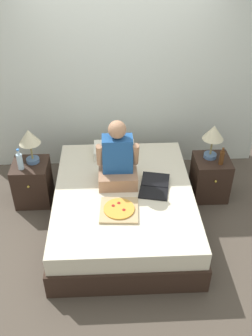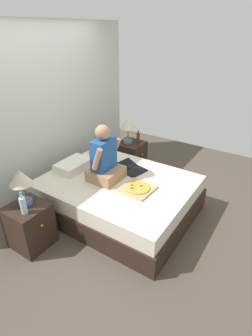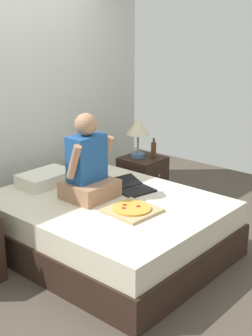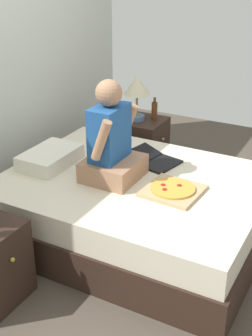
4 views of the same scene
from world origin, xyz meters
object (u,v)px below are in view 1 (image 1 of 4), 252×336
Objects in this scene: lamp_on_right_nightstand at (213,135)px; beer_bottle at (222,157)px; person_seated at (118,161)px; water_bottle at (20,161)px; pizza_box at (119,210)px; bed at (124,207)px; nightstand_left at (33,182)px; nightstand_right at (210,177)px; lamp_on_left_nightstand at (29,139)px; laptop at (154,189)px.

lamp_on_right_nightstand is 0.29m from beer_bottle.
person_seated reaches higher than lamp_on_right_nightstand.
water_bottle is 0.65× the size of pizza_box.
water_bottle is (-1.22, 0.41, 0.42)m from bed.
pizza_box is (-0.00, -0.52, -0.27)m from person_seated.
nightstand_left is 1.33× the size of pizza_box.
nightstand_left is at bearing 48.35° from water_bottle.
water_bottle is at bearing -177.81° from nightstand_right.
pizza_box is (1.03, -0.90, -0.35)m from lamp_on_left_nightstand.
bed is 1.35m from water_bottle.
nightstand_right is (2.36, 0.09, -0.39)m from water_bottle.
lamp_on_left_nightstand is at bearing 158.50° from laptop.
water_bottle is at bearing 161.26° from bed.
pizza_box is at bearing -33.50° from water_bottle.
water_bottle is 1.19m from person_seated.
lamp_on_right_nightstand is at bearing 0.00° from lamp_on_left_nightstand.
laptop is at bearing -146.87° from nightstand_right.
bed is 1.24m from nightstand_right.
person_seated is (-1.27, -0.23, 0.15)m from beer_bottle.
beer_bottle is at bearing -3.72° from lamp_on_left_nightstand.
pizza_box is at bearing -140.48° from laptop.
beer_bottle is at bearing 10.35° from person_seated.
beer_bottle is 0.29× the size of person_seated.
nightstand_right is at bearing -59.07° from lamp_on_right_nightstand.
beer_bottle is 0.55× the size of pizza_box.
person_seated is at bearing 109.32° from bed.
nightstand_left is 0.41m from water_bottle.
person_seated reaches higher than pizza_box.
lamp_on_left_nightstand is 1.59m from laptop.
person_seated is at bearing -164.53° from nightstand_right.
nightstand_left is 1.19× the size of laptop.
person_seated reaches higher than bed.
lamp_on_left_nightstand is (-1.10, 0.55, 0.63)m from bed.
laptop is (-0.86, -0.42, -0.12)m from beer_bottle.
pizza_box reaches higher than bed.
lamp_on_left_nightstand is 2.21m from lamp_on_right_nightstand.
laptop reaches higher than pizza_box.
person_seated reaches higher than nightstand_left.
beer_bottle is 0.97m from laptop.
nightstand_left is 2.04× the size of water_bottle.
lamp_on_right_nightstand is 1.96× the size of beer_bottle.
laptop is at bearing -2.50° from bed.
pizza_box is (1.07, -0.85, 0.26)m from nightstand_left.
lamp_on_left_nightstand and lamp_on_right_nightstand have the same top height.
person_seated is at bearing -17.10° from nightstand_left.
nightstand_right is (1.14, 0.50, 0.03)m from bed.
lamp_on_right_nightstand is (2.25, 0.05, 0.61)m from nightstand_left.
nightstand_left is 1.59m from laptop.
person_seated is (1.04, -0.38, -0.08)m from lamp_on_left_nightstand.
nightstand_right is 0.98m from laptop.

